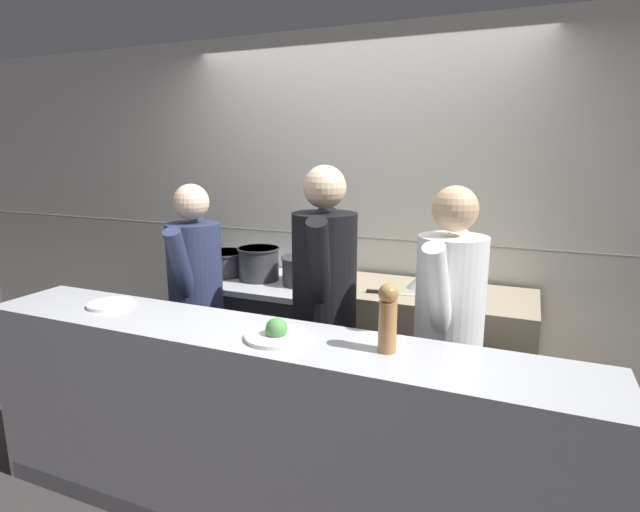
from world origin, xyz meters
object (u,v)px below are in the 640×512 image
plated_dish_appetiser (276,333)px  mixing_bowl_steel (423,280)px  sauce_pot (259,263)px  chefs_knife (392,293)px  chef_line (448,334)px  stock_pot (225,262)px  pepper_mill (388,316)px  plated_dish_main (111,304)px  braising_pot (304,270)px  chef_sous (324,306)px  oven_range (266,336)px  chef_head_cook (196,300)px

plated_dish_appetiser → mixing_bowl_steel: bearing=74.7°
sauce_pot → chefs_knife: sauce_pot is taller
chef_line → chefs_knife: bearing=134.8°
sauce_pot → chef_line: bearing=-24.9°
stock_pot → mixing_bowl_steel: size_ratio=1.65×
plated_dish_appetiser → pepper_mill: (0.48, 0.05, 0.13)m
chefs_knife → plated_dish_appetiser: plated_dish_appetiser is taller
pepper_mill → plated_dish_main: bearing=179.3°
chef_line → braising_pot: bearing=154.5°
mixing_bowl_steel → plated_dish_main: mixing_bowl_steel is taller
plated_dish_appetiser → chef_sous: bearing=92.6°
sauce_pot → plated_dish_appetiser: bearing=-57.2°
mixing_bowl_steel → plated_dish_appetiser: 1.37m
sauce_pot → plated_dish_appetiser: size_ratio=1.10×
oven_range → plated_dish_main: bearing=-101.8°
sauce_pot → pepper_mill: (1.27, -1.19, 0.15)m
sauce_pot → chef_sous: size_ratio=0.18×
chef_sous → chef_line: bearing=-19.5°
oven_range → chef_sous: chef_sous is taller
braising_pot → chef_line: bearing=-32.1°
plated_dish_main → chef_sous: bearing=29.0°
chef_head_cook → stock_pot: bearing=93.3°
sauce_pot → plated_dish_appetiser: 1.47m
oven_range → chef_head_cook: 0.81m
braising_pot → plated_dish_appetiser: size_ratio=1.17×
oven_range → plated_dish_main: size_ratio=4.60×
chef_sous → braising_pot: bearing=107.0°
braising_pot → plated_dish_appetiser: bearing=-70.5°
oven_range → chef_line: chef_line is taller
oven_range → stock_pot: size_ratio=3.18×
chefs_knife → stock_pot: bearing=173.4°
plated_dish_main → chef_sous: (0.98, 0.54, -0.05)m
oven_range → stock_pot: bearing=178.8°
pepper_mill → braising_pot: bearing=127.4°
chef_sous → chef_line: size_ratio=1.05×
chefs_knife → chef_sous: (-0.24, -0.50, 0.04)m
braising_pot → chefs_knife: size_ratio=0.83×
chefs_knife → plated_dish_main: bearing=-139.5°
braising_pot → sauce_pot: bearing=-178.1°
sauce_pot → chef_sous: chef_sous is taller
stock_pot → braising_pot: 0.66m
plated_dish_appetiser → chef_line: bearing=41.4°
braising_pot → mixing_bowl_steel: bearing=5.4°
pepper_mill → chef_sous: bearing=132.0°
oven_range → braising_pot: (0.32, -0.01, 0.53)m
chefs_knife → plated_dish_main: 1.61m
mixing_bowl_steel → chef_head_cook: size_ratio=0.13×
stock_pot → braising_pot: braising_pot is taller
oven_range → pepper_mill: (1.23, -1.20, 0.70)m
chef_sous → sauce_pot: bearing=124.8°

